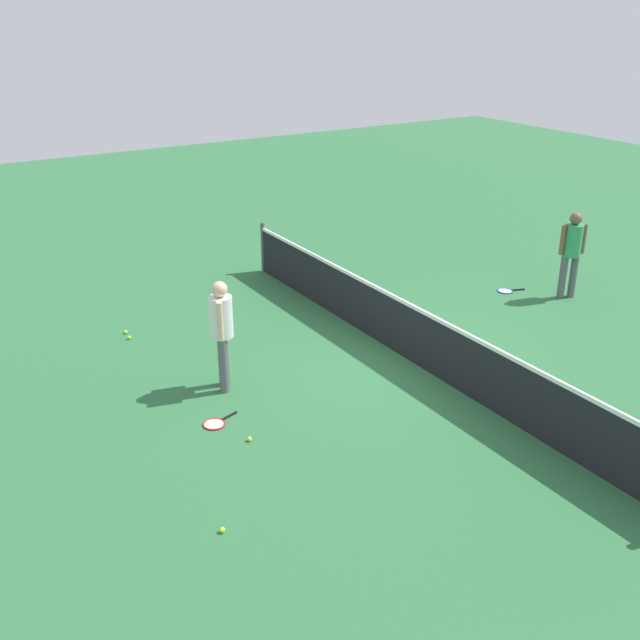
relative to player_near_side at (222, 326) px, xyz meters
The scene contains 10 objects.
ground_plane 3.18m from the player_near_side, 76.93° to the left, with size 40.00×40.00×0.00m, color #2D6B3D.
court_net 3.06m from the player_near_side, 76.93° to the left, with size 10.09×0.09×1.07m.
player_near_side is the anchor object (origin of this frame).
player_far_side 7.25m from the player_near_side, 88.83° to the left, with size 0.44×0.52×1.70m.
tennis_racket_near_player 1.44m from the player_near_side, 32.27° to the right, with size 0.39×0.61×0.03m.
tennis_racket_far_player 6.60m from the player_near_side, 96.00° to the left, with size 0.40×0.61×0.03m.
tennis_ball_near_player 1.83m from the player_near_side, 13.16° to the right, with size 0.07×0.07×0.07m, color #C6E033.
tennis_ball_by_net 2.94m from the player_near_side, 166.67° to the right, with size 0.07×0.07×0.07m, color #C6E033.
tennis_ball_midcourt 2.71m from the player_near_side, 164.84° to the right, with size 0.07×0.07×0.07m, color #C6E033.
tennis_ball_baseline 3.45m from the player_near_side, 25.60° to the right, with size 0.07×0.07×0.07m, color #C6E033.
Camera 1 is at (8.36, -6.87, 5.34)m, focal length 41.42 mm.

